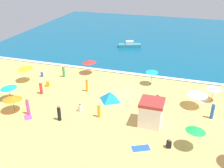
{
  "coord_description": "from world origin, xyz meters",
  "views": [
    {
      "loc": [
        7.0,
        -27.56,
        15.21
      ],
      "look_at": [
        -1.84,
        0.67,
        0.8
      ],
      "focal_mm": 41.07,
      "sensor_mm": 36.0,
      "label": 1
    }
  ],
  "objects": [
    {
      "name": "wave_breaker_foam",
      "position": [
        0.0,
        6.3,
        0.1
      ],
      "size": [
        57.0,
        0.7,
        0.01
      ],
      "primitive_type": "cube",
      "color": "white",
      "rests_on": "ocean_water"
    },
    {
      "name": "ocean_water",
      "position": [
        0.0,
        28.0,
        0.05
      ],
      "size": [
        60.0,
        44.0,
        0.1
      ],
      "primitive_type": "cube",
      "color": "#0F567A",
      "rests_on": "ground_plane"
    },
    {
      "name": "beach_towel_1",
      "position": [
        4.06,
        -9.54,
        0.01
      ],
      "size": [
        1.84,
        1.48,
        0.01
      ],
      "color": "blue",
      "rests_on": "ground_plane"
    },
    {
      "name": "lifeguard_cabana",
      "position": [
        4.25,
        -5.54,
        1.38
      ],
      "size": [
        2.37,
        2.37,
        2.72
      ],
      "color": "white",
      "rests_on": "ground_plane"
    },
    {
      "name": "beach_umbrella_0",
      "position": [
        -12.74,
        -5.48,
        1.71
      ],
      "size": [
        2.75,
        2.75,
        2.0
      ],
      "color": "#4C3823",
      "rests_on": "ground_plane"
    },
    {
      "name": "beachgoer_5",
      "position": [
        -1.24,
        -5.88,
        0.77
      ],
      "size": [
        0.33,
        0.33,
        1.62
      ],
      "color": "orange",
      "rests_on": "ground_plane"
    },
    {
      "name": "beach_umbrella_4",
      "position": [
        2.75,
        3.67,
        1.95
      ],
      "size": [
        2.24,
        2.25,
        2.14
      ],
      "color": "#4C3823",
      "rests_on": "ground_plane"
    },
    {
      "name": "beachgoer_1",
      "position": [
        -10.29,
        -0.96,
        0.37
      ],
      "size": [
        0.55,
        0.55,
        0.88
      ],
      "color": "orange",
      "rests_on": "ground_plane"
    },
    {
      "name": "beach_umbrella_6",
      "position": [
        -6.55,
        4.65,
        1.91
      ],
      "size": [
        2.74,
        2.73,
        2.16
      ],
      "color": "silver",
      "rests_on": "ground_plane"
    },
    {
      "name": "ground_plane",
      "position": [
        0.0,
        0.0,
        0.0
      ],
      "size": [
        60.0,
        60.0,
        0.0
      ],
      "primitive_type": "plane",
      "color": "#EDBC60"
    },
    {
      "name": "beachgoer_6",
      "position": [
        6.42,
        -8.68,
        0.42
      ],
      "size": [
        0.49,
        0.49,
        0.94
      ],
      "color": "black",
      "rests_on": "ground_plane"
    },
    {
      "name": "beachgoer_8",
      "position": [
        -8.75,
        -7.65,
        0.88
      ],
      "size": [
        0.42,
        0.42,
        1.88
      ],
      "color": "#D84CA5",
      "rests_on": "ground_plane"
    },
    {
      "name": "beach_umbrella_2",
      "position": [
        -10.6,
        -7.61,
        1.68
      ],
      "size": [
        2.73,
        2.75,
        1.94
      ],
      "color": "#4C3823",
      "rests_on": "ground_plane"
    },
    {
      "name": "beach_umbrella_1",
      "position": [
        8.6,
        -0.62,
        1.71
      ],
      "size": [
        2.79,
        2.79,
        1.91
      ],
      "color": "silver",
      "rests_on": "ground_plane"
    },
    {
      "name": "beach_umbrella_5",
      "position": [
        8.5,
        -8.12,
        2.0
      ],
      "size": [
        2.41,
        2.42,
        2.25
      ],
      "color": "silver",
      "rests_on": "ground_plane"
    },
    {
      "name": "beachgoer_11",
      "position": [
        -3.63,
        -5.41,
        0.41
      ],
      "size": [
        0.48,
        0.48,
        0.95
      ],
      "color": "white",
      "rests_on": "ground_plane"
    },
    {
      "name": "beachgoer_7",
      "position": [
        -9.63,
        2.43,
        0.85
      ],
      "size": [
        0.51,
        0.51,
        1.78
      ],
      "color": "green",
      "rests_on": "ground_plane"
    },
    {
      "name": "beach_tent",
      "position": [
        -1.2,
        -2.12,
        0.58
      ],
      "size": [
        2.52,
        2.35,
        1.16
      ],
      "color": "#1999D8",
      "rests_on": "ground_plane"
    },
    {
      "name": "beachgoer_9",
      "position": [
        -4.99,
        -7.68,
        0.82
      ],
      "size": [
        0.54,
        0.54,
        1.75
      ],
      "color": "black",
      "rests_on": "ground_plane"
    },
    {
      "name": "beach_umbrella_3",
      "position": [
        10.43,
        1.52,
        1.7
      ],
      "size": [
        1.91,
        1.9,
        1.87
      ],
      "color": "#4C3823",
      "rests_on": "ground_plane"
    },
    {
      "name": "beachgoer_10",
      "position": [
        -4.74,
        -0.74,
        0.81
      ],
      "size": [
        0.37,
        0.37,
        1.68
      ],
      "color": "orange",
      "rests_on": "ground_plane"
    },
    {
      "name": "beach_umbrella_9",
      "position": [
        -13.86,
        -0.46,
        2.09
      ],
      "size": [
        2.89,
        2.9,
        2.43
      ],
      "color": "silver",
      "rests_on": "ground_plane"
    },
    {
      "name": "beachgoer_0",
      "position": [
        4.17,
        -0.39,
        0.33
      ],
      "size": [
        0.4,
        0.4,
        0.78
      ],
      "color": "black",
      "rests_on": "ground_plane"
    },
    {
      "name": "beach_towel_2",
      "position": [
        9.5,
        1.39,
        0.01
      ],
      "size": [
        1.71,
        1.83,
        0.01
      ],
      "color": "white",
      "rests_on": "ground_plane"
    },
    {
      "name": "beach_towel_0",
      "position": [
        -8.51,
        -8.21,
        0.01
      ],
      "size": [
        1.34,
        1.36,
        0.01
      ],
      "color": "#D84CA5",
      "rests_on": "ground_plane"
    },
    {
      "name": "beachgoer_2",
      "position": [
        -9.96,
        -3.06,
        0.77
      ],
      "size": [
        0.46,
        0.46,
        1.66
      ],
      "color": "red",
      "rests_on": "ground_plane"
    },
    {
      "name": "beachgoer_4",
      "position": [
        -12.7,
        1.59,
        0.39
      ],
      "size": [
        0.51,
        0.51,
        0.89
      ],
      "color": "blue",
      "rests_on": "ground_plane"
    },
    {
      "name": "small_boat_0",
      "position": [
        -3.88,
        18.44,
        0.52
      ],
      "size": [
        4.4,
        2.58,
        1.23
      ],
      "color": "teal",
      "rests_on": "ocean_water"
    },
    {
      "name": "beachgoer_3",
      "position": [
        10.24,
        -2.55,
        0.88
      ],
      "size": [
        0.5,
        0.5,
        1.88
      ],
      "color": "blue",
      "rests_on": "ground_plane"
    }
  ]
}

